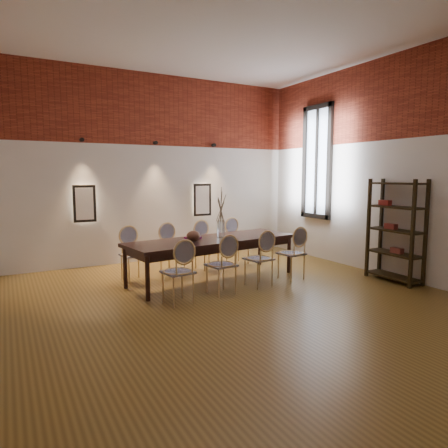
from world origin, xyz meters
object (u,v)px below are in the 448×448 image
vase (221,229)px  chair_far_a (134,255)px  chair_near_b (221,265)px  chair_near_c (259,259)px  book (193,238)px  chair_far_d (237,242)px  chair_near_a (178,272)px  dining_table (213,259)px  shelving_rack (396,231)px  chair_near_d (291,253)px  chair_far_b (172,250)px  bowl (194,236)px  chair_far_c (207,246)px

vase → chair_far_a: bearing=157.3°
chair_near_b → chair_near_c: 0.78m
vase → book: bearing=163.2°
chair_far_d → book: chair_far_d is taller
chair_near_b → chair_near_c: same height
chair_near_a → vase: 1.61m
dining_table → chair_far_d: (1.06, 0.93, 0.09)m
shelving_rack → chair_near_d: bearing=149.7°
chair_near_b → shelving_rack: bearing=-21.7°
chair_far_d → vase: (-0.88, -0.90, 0.43)m
chair_far_a → chair_far_d: (2.31, 0.30, 0.00)m
chair_near_b → shelving_rack: (3.06, -0.77, 0.43)m
chair_near_b → chair_far_a: size_ratio=1.00×
book → shelving_rack: size_ratio=0.14×
chair_far_b → bowl: 0.91m
vase → chair_near_d: bearing=-30.6°
chair_near_c → bowl: bearing=138.6°
chair_far_c → shelving_rack: 3.50m
chair_near_a → chair_far_c: (1.34, 1.75, 0.00)m
chair_far_d → chair_far_a: bearing=0.0°
chair_far_b → chair_far_d: same height
chair_near_c → chair_far_c: bearing=90.0°
chair_near_d → shelving_rack: shelving_rack is taller
chair_far_a → chair_far_b: size_ratio=1.00×
vase → shelving_rack: bearing=-31.9°
chair_far_a → chair_far_d: size_ratio=1.00×
bowl → chair_far_a: bearing=138.8°
chair_far_b → vase: size_ratio=3.13×
dining_table → chair_near_c: size_ratio=3.31×
chair_near_a → chair_near_c: same height
bowl → shelving_rack: shelving_rack is taller
book → shelving_rack: bearing=-29.8°
chair_near_c → shelving_rack: (2.28, -0.88, 0.43)m
chair_far_c → chair_far_d: same height
chair_far_b → book: size_ratio=3.62×
chair_far_b → vase: (0.66, -0.70, 0.43)m
chair_near_d → chair_far_c: size_ratio=1.00×
chair_near_a → chair_near_d: same height
chair_near_b → chair_near_a: bearing=-180.0°
chair_near_b → chair_near_c: (0.77, 0.10, 0.00)m
bowl → book: (0.11, 0.28, -0.07)m
chair_far_b → shelving_rack: 4.02m
chair_far_d → chair_far_b: bearing=-0.0°
chair_near_b → vase: size_ratio=3.13×
chair_far_a → bowl: 1.17m
chair_near_b → bowl: (-0.14, 0.72, 0.37)m
chair_far_d → vase: bearing=38.1°
dining_table → chair_near_a: size_ratio=3.31×
dining_table → shelving_rack: shelving_rack is taller
chair_near_c → chair_far_a: 2.20m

